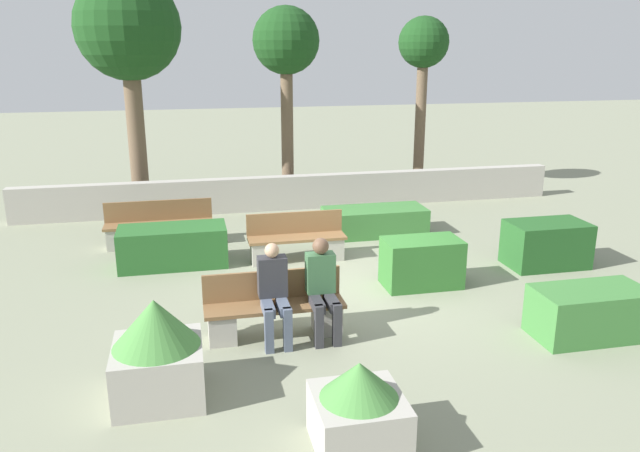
% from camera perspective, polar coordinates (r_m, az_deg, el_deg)
% --- Properties ---
extents(ground_plane, '(60.00, 60.00, 0.00)m').
position_cam_1_polar(ground_plane, '(10.23, 3.10, -5.46)').
color(ground_plane, gray).
extents(perimeter_wall, '(12.86, 0.30, 0.80)m').
position_cam_1_polar(perimeter_wall, '(14.90, -2.09, 3.13)').
color(perimeter_wall, '#ADA89E').
rests_on(perimeter_wall, ground_plane).
extents(bench_front, '(1.88, 0.48, 0.85)m').
position_cam_1_polar(bench_front, '(8.47, -4.16, -7.87)').
color(bench_front, brown).
rests_on(bench_front, ground_plane).
extents(bench_left_side, '(2.07, 0.49, 0.85)m').
position_cam_1_polar(bench_left_side, '(12.54, -14.47, -0.21)').
color(bench_left_side, brown).
rests_on(bench_left_side, ground_plane).
extents(bench_right_side, '(1.77, 0.48, 0.85)m').
position_cam_1_polar(bench_right_side, '(11.31, -2.14, -1.55)').
color(bench_right_side, brown).
rests_on(bench_right_side, ground_plane).
extents(person_seated_man, '(0.38, 0.64, 1.31)m').
position_cam_1_polar(person_seated_man, '(8.18, -4.24, -5.79)').
color(person_seated_man, '#515B70').
rests_on(person_seated_man, ground_plane).
extents(person_seated_woman, '(0.38, 0.64, 1.34)m').
position_cam_1_polar(person_seated_woman, '(8.28, 0.21, -5.29)').
color(person_seated_woman, '#333338').
rests_on(person_seated_woman, ground_plane).
extents(hedge_block_near_left, '(1.24, 0.70, 0.78)m').
position_cam_1_polar(hedge_block_near_left, '(10.23, 9.28, -3.32)').
color(hedge_block_near_left, '#33702D').
rests_on(hedge_block_near_left, ground_plane).
extents(hedge_block_near_right, '(1.37, 0.82, 0.79)m').
position_cam_1_polar(hedge_block_near_right, '(11.71, 19.99, -1.56)').
color(hedge_block_near_right, '#235623').
rests_on(hedge_block_near_right, ground_plane).
extents(hedge_block_mid_left, '(1.51, 0.79, 0.67)m').
position_cam_1_polar(hedge_block_mid_left, '(9.16, 23.42, -7.28)').
color(hedge_block_mid_left, '#3D7A38').
rests_on(hedge_block_mid_left, ground_plane).
extents(hedge_block_mid_right, '(1.87, 0.84, 0.70)m').
position_cam_1_polar(hedge_block_mid_right, '(11.33, -13.29, -1.82)').
color(hedge_block_mid_right, '#286028').
rests_on(hedge_block_mid_right, ground_plane).
extents(hedge_block_far_left, '(2.09, 0.89, 0.55)m').
position_cam_1_polar(hedge_block_far_left, '(12.91, 5.01, 0.44)').
color(hedge_block_far_left, '#3D7A38').
rests_on(hedge_block_far_left, ground_plane).
extents(planter_corner_left, '(0.97, 0.97, 1.17)m').
position_cam_1_polar(planter_corner_left, '(7.16, -14.67, -10.90)').
color(planter_corner_left, '#ADA89E').
rests_on(planter_corner_left, ground_plane).
extents(planter_corner_right, '(0.86, 0.86, 0.92)m').
position_cam_1_polar(planter_corner_right, '(6.24, 3.56, -16.28)').
color(planter_corner_right, '#ADA89E').
rests_on(planter_corner_right, ground_plane).
extents(tree_leftmost, '(2.38, 2.38, 5.35)m').
position_cam_1_polar(tree_leftmost, '(15.33, -17.15, 16.62)').
color(tree_leftmost, brown).
rests_on(tree_leftmost, ground_plane).
extents(tree_center_left, '(1.59, 1.59, 4.67)m').
position_cam_1_polar(tree_center_left, '(15.36, -3.12, 16.04)').
color(tree_center_left, brown).
rests_on(tree_center_left, ground_plane).
extents(tree_center_right, '(1.29, 1.29, 4.48)m').
position_cam_1_polar(tree_center_right, '(16.69, 9.43, 15.46)').
color(tree_center_right, brown).
rests_on(tree_center_right, ground_plane).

